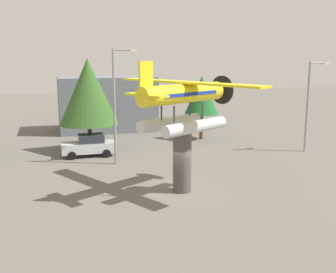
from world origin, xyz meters
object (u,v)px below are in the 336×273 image
at_px(streetlight_primary, 117,99).
at_px(storefront_building, 107,103).
at_px(streetlight_secondary, 310,100).
at_px(car_mid_silver, 89,145).
at_px(tree_center_back, 202,95).
at_px(tree_east, 88,92).
at_px(display_pedestal, 182,161).
at_px(floatplane_monument, 184,102).

relative_size(streetlight_primary, storefront_building, 0.83).
relative_size(streetlight_secondary, storefront_building, 0.74).
xyz_separation_m(car_mid_silver, tree_center_back, (11.13, 3.96, 3.37)).
xyz_separation_m(car_mid_silver, storefront_building, (3.08, 11.59, 2.00)).
distance_m(car_mid_silver, tree_east, 4.52).
distance_m(car_mid_silver, streetlight_primary, 5.36).
relative_size(display_pedestal, tree_center_back, 0.61).
relative_size(floatplane_monument, tree_east, 1.24).
bearing_deg(tree_east, floatplane_monument, -70.24).
xyz_separation_m(streetlight_secondary, storefront_building, (-14.85, 14.97, -1.49)).
bearing_deg(floatplane_monument, streetlight_primary, 81.62).
relative_size(display_pedestal, car_mid_silver, 0.88).
distance_m(storefront_building, tree_east, 10.46).
bearing_deg(streetlight_secondary, floatplane_monument, -152.40).
distance_m(floatplane_monument, tree_east, 12.85).
bearing_deg(storefront_building, display_pedestal, -86.32).
bearing_deg(floatplane_monument, storefront_building, 65.01).
bearing_deg(streetlight_secondary, tree_center_back, 132.83).
relative_size(display_pedestal, streetlight_primary, 0.44).
height_order(storefront_building, tree_center_back, tree_center_back).
height_order(streetlight_primary, tree_east, streetlight_primary).
height_order(tree_east, tree_center_back, tree_east).
height_order(floatplane_monument, car_mid_silver, floatplane_monument).
bearing_deg(floatplane_monument, tree_east, 80.79).
bearing_deg(car_mid_silver, floatplane_monument, 114.03).
bearing_deg(streetlight_secondary, storefront_building, 134.77).
distance_m(streetlight_primary, tree_east, 5.05).
bearing_deg(car_mid_silver, streetlight_primary, 121.57).
height_order(storefront_building, tree_east, tree_east).
xyz_separation_m(streetlight_primary, tree_east, (-1.60, 4.79, 0.16)).
bearing_deg(tree_center_back, car_mid_silver, -160.43).
bearing_deg(streetlight_primary, floatplane_monument, -69.40).
height_order(display_pedestal, tree_center_back, tree_center_back).
bearing_deg(floatplane_monument, display_pedestal, -180.00).
height_order(display_pedestal, floatplane_monument, floatplane_monument).
bearing_deg(storefront_building, streetlight_primary, -94.75).
xyz_separation_m(streetlight_primary, storefront_building, (1.22, 14.63, -2.00)).
height_order(floatplane_monument, streetlight_secondary, floatplane_monument).
distance_m(display_pedestal, tree_east, 13.26).
relative_size(storefront_building, tree_center_back, 1.67).
relative_size(car_mid_silver, streetlight_secondary, 0.56).
xyz_separation_m(car_mid_silver, tree_east, (0.27, 1.75, 4.15)).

